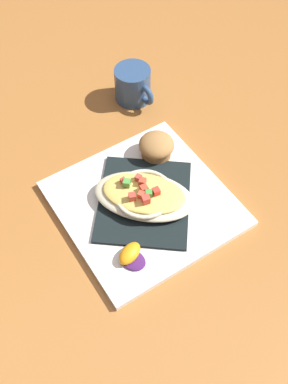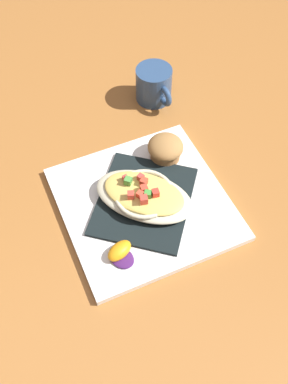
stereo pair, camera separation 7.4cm
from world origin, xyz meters
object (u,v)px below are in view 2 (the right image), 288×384
square_plate (144,204)px  gratin_dish (144,195)px  muffin (165,149)px  orange_garnish (120,253)px  coffee_mug (154,86)px

square_plate → gratin_dish: 0.03m
muffin → orange_garnish: (0.15, -0.18, -0.02)m
gratin_dish → muffin: bearing=128.8°
gratin_dish → muffin: same height
orange_garnish → coffee_mug: (-0.31, 0.25, 0.01)m
muffin → coffee_mug: coffee_mug is taller
gratin_dish → orange_garnish: (0.07, -0.09, -0.01)m
square_plate → orange_garnish: (0.07, -0.09, 0.01)m
coffee_mug → muffin: bearing=-24.0°
gratin_dish → orange_garnish: 0.12m
muffin → orange_garnish: bearing=-50.7°
square_plate → coffee_mug: coffee_mug is taller
gratin_dish → orange_garnish: bearing=-50.2°
square_plate → orange_garnish: orange_garnish is taller
orange_garnish → square_plate: bearing=129.7°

